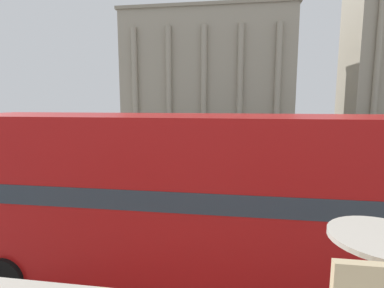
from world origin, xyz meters
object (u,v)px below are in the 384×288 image
(cafe_dining_table, at_px, (382,268))
(plaza_building_left, at_px, (209,73))
(pedestrian_yellow, at_px, (200,137))
(car_navy, at_px, (283,150))
(car_maroon, at_px, (252,156))
(traffic_light_mid, at_px, (232,140))
(double_decker_bus, at_px, (180,193))
(pedestrian_grey, at_px, (185,139))

(cafe_dining_table, distance_m, plaza_building_left, 53.65)
(plaza_building_left, bearing_deg, pedestrian_yellow, -86.58)
(cafe_dining_table, height_order, car_navy, cafe_dining_table)
(plaza_building_left, bearing_deg, car_maroon, -78.99)
(cafe_dining_table, relative_size, plaza_building_left, 0.03)
(car_navy, bearing_deg, traffic_light_mid, 1.12)
(double_decker_bus, bearing_deg, cafe_dining_table, -62.24)
(car_maroon, bearing_deg, double_decker_bus, 97.86)
(traffic_light_mid, bearing_deg, pedestrian_yellow, 105.04)
(cafe_dining_table, relative_size, car_navy, 0.17)
(car_navy, relative_size, pedestrian_yellow, 2.57)
(double_decker_bus, height_order, cafe_dining_table, double_decker_bus)
(cafe_dining_table, xyz_separation_m, pedestrian_yellow, (-4.67, 29.71, -2.78))
(double_decker_bus, distance_m, plaza_building_left, 48.36)
(traffic_light_mid, relative_size, pedestrian_grey, 2.10)
(double_decker_bus, bearing_deg, car_maroon, 85.83)
(traffic_light_mid, relative_size, pedestrian_yellow, 2.18)
(plaza_building_left, height_order, pedestrian_yellow, plaza_building_left)
(cafe_dining_table, bearing_deg, pedestrian_grey, 102.27)
(plaza_building_left, distance_m, pedestrian_grey, 27.49)
(double_decker_bus, height_order, car_maroon, double_decker_bus)
(double_decker_bus, xyz_separation_m, traffic_light_mid, (1.06, 11.25, -0.07))
(pedestrian_grey, bearing_deg, cafe_dining_table, -99.81)
(traffic_light_mid, distance_m, car_maroon, 4.29)
(plaza_building_left, relative_size, car_maroon, 6.76)
(double_decker_bus, bearing_deg, car_navy, 79.51)
(traffic_light_mid, bearing_deg, car_navy, 59.52)
(double_decker_bus, bearing_deg, traffic_light_mid, 89.96)
(pedestrian_yellow, bearing_deg, cafe_dining_table, -0.82)
(double_decker_bus, bearing_deg, pedestrian_yellow, 101.13)
(plaza_building_left, distance_m, traffic_light_mid, 37.47)
(cafe_dining_table, bearing_deg, pedestrian_yellow, 98.93)
(plaza_building_left, height_order, car_maroon, plaza_building_left)
(double_decker_bus, distance_m, traffic_light_mid, 11.30)
(car_maroon, xyz_separation_m, pedestrian_yellow, (-4.98, 9.45, 0.23))
(car_maroon, xyz_separation_m, car_navy, (2.67, 3.29, 0.00))
(plaza_building_left, xyz_separation_m, car_navy, (9.03, -29.41, -9.05))
(double_decker_bus, relative_size, pedestrian_yellow, 6.63)
(car_navy, bearing_deg, double_decker_bus, 15.77)
(cafe_dining_table, xyz_separation_m, car_navy, (2.98, 23.56, -3.02))
(cafe_dining_table, relative_size, pedestrian_grey, 0.43)
(plaza_building_left, relative_size, pedestrian_grey, 16.81)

